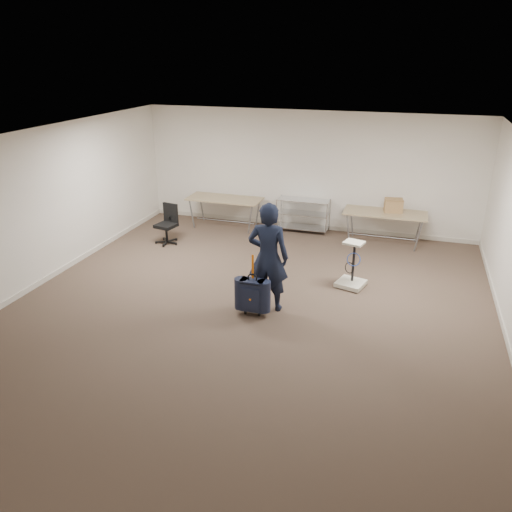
% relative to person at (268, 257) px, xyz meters
% --- Properties ---
extents(ground, '(9.00, 9.00, 0.00)m').
position_rel_person_xyz_m(ground, '(-0.29, -0.22, -0.92)').
color(ground, '#48362B').
rests_on(ground, ground).
extents(room_shell, '(8.00, 9.00, 9.00)m').
position_rel_person_xyz_m(room_shell, '(-0.29, 1.16, -0.87)').
color(room_shell, silver).
rests_on(room_shell, ground).
extents(folding_table_left, '(1.80, 0.75, 0.73)m').
position_rel_person_xyz_m(folding_table_left, '(-2.19, 3.73, -0.25)').
color(folding_table_left, tan).
rests_on(folding_table_left, ground).
extents(folding_table_right, '(1.80, 0.75, 0.73)m').
position_rel_person_xyz_m(folding_table_right, '(1.61, 3.73, -0.25)').
color(folding_table_right, tan).
rests_on(folding_table_right, ground).
extents(wire_shelf, '(1.22, 0.47, 0.80)m').
position_rel_person_xyz_m(wire_shelf, '(-0.29, 3.98, -0.48)').
color(wire_shelf, silver).
rests_on(wire_shelf, ground).
extents(person, '(0.70, 0.48, 1.85)m').
position_rel_person_xyz_m(person, '(0.00, 0.00, 0.00)').
color(person, black).
rests_on(person, ground).
extents(suitcase, '(0.39, 0.23, 1.06)m').
position_rel_person_xyz_m(suitcase, '(-0.17, -0.31, -0.56)').
color(suitcase, '#161A32').
rests_on(suitcase, ground).
extents(office_chair, '(0.54, 0.54, 0.88)m').
position_rel_person_xyz_m(office_chair, '(-3.03, 2.30, -0.66)').
color(office_chair, black).
rests_on(office_chair, ground).
extents(equipment_cart, '(0.59, 0.59, 0.88)m').
position_rel_person_xyz_m(equipment_cart, '(1.23, 1.26, -0.69)').
color(equipment_cart, beige).
rests_on(equipment_cart, ground).
extents(cardboard_box, '(0.43, 0.35, 0.29)m').
position_rel_person_xyz_m(cardboard_box, '(1.77, 3.83, -0.05)').
color(cardboard_box, brown).
rests_on(cardboard_box, folding_table_right).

